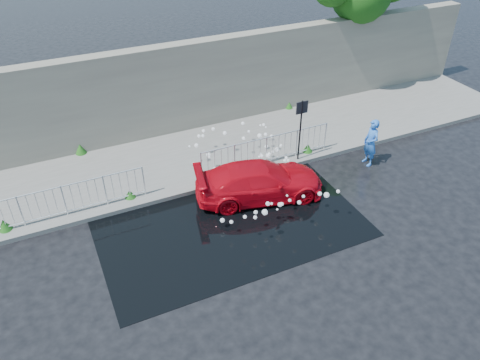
% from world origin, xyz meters
% --- Properties ---
extents(ground, '(90.00, 90.00, 0.00)m').
position_xyz_m(ground, '(0.00, 0.00, 0.00)').
color(ground, black).
rests_on(ground, ground).
extents(pavement, '(30.00, 4.00, 0.15)m').
position_xyz_m(pavement, '(0.00, 5.00, 0.07)').
color(pavement, '#62635E').
rests_on(pavement, ground).
extents(curb, '(30.00, 0.25, 0.16)m').
position_xyz_m(curb, '(0.00, 3.00, 0.08)').
color(curb, '#62635E').
rests_on(curb, ground).
extents(retaining_wall, '(30.00, 0.60, 3.50)m').
position_xyz_m(retaining_wall, '(0.00, 7.20, 1.90)').
color(retaining_wall, '#6C655B').
rests_on(retaining_wall, pavement).
extents(puddle, '(8.00, 5.00, 0.01)m').
position_xyz_m(puddle, '(0.50, 1.00, 0.01)').
color(puddle, black).
rests_on(puddle, ground).
extents(sign_post, '(0.45, 0.06, 2.50)m').
position_xyz_m(sign_post, '(4.20, 3.10, 1.72)').
color(sign_post, black).
rests_on(sign_post, ground).
extents(railing_left, '(5.05, 0.05, 1.10)m').
position_xyz_m(railing_left, '(-4.00, 3.35, 0.74)').
color(railing_left, silver).
rests_on(railing_left, pavement).
extents(railing_right, '(5.05, 0.05, 1.10)m').
position_xyz_m(railing_right, '(3.00, 3.35, 0.74)').
color(railing_right, silver).
rests_on(railing_right, pavement).
extents(weeds, '(12.17, 3.93, 0.40)m').
position_xyz_m(weeds, '(-0.31, 4.50, 0.33)').
color(weeds, '#1C4813').
rests_on(weeds, pavement).
extents(water_spray, '(3.61, 5.52, 1.06)m').
position_xyz_m(water_spray, '(2.22, 2.63, 0.69)').
color(water_spray, white).
rests_on(water_spray, ground).
extents(red_car, '(4.49, 2.59, 1.22)m').
position_xyz_m(red_car, '(1.97, 1.85, 0.61)').
color(red_car, red).
rests_on(red_car, ground).
extents(person, '(0.46, 0.67, 1.78)m').
position_xyz_m(person, '(6.50, 1.95, 0.89)').
color(person, blue).
rests_on(person, ground).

